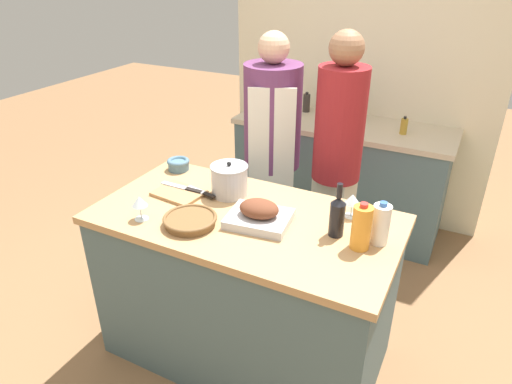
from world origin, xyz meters
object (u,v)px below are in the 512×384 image
(stand_mixer, at_px, (340,105))
(condiment_bottle_short, at_px, (404,126))
(knife_paring, at_px, (202,192))
(milk_jug, at_px, (381,224))
(wine_bottle_green, at_px, (337,215))
(juice_jug, at_px, (361,227))
(stock_pot, at_px, (229,180))
(wine_glass_right, at_px, (352,200))
(knife_chef, at_px, (183,188))
(cutting_board, at_px, (179,193))
(mixing_bowl, at_px, (178,164))
(wine_glass_left, at_px, (139,202))
(roasting_pan, at_px, (259,215))
(person_cook_aproned, at_px, (272,149))
(wicker_basket, at_px, (190,220))
(condiment_bottle_tall, at_px, (306,103))
(person_cook_guest, at_px, (337,157))

(stand_mixer, distance_m, condiment_bottle_short, 0.52)
(knife_paring, xyz_separation_m, stand_mixer, (0.26, 1.58, 0.10))
(milk_jug, xyz_separation_m, wine_bottle_green, (-0.19, -0.03, 0.01))
(juice_jug, distance_m, knife_paring, 0.90)
(condiment_bottle_short, bearing_deg, knife_paring, -116.76)
(stock_pot, distance_m, wine_glass_right, 0.66)
(milk_jug, bearing_deg, knife_chef, 179.30)
(condiment_bottle_short, bearing_deg, milk_jug, -82.89)
(cutting_board, xyz_separation_m, juice_jug, (1.01, -0.05, 0.10))
(mixing_bowl, distance_m, wine_glass_left, 0.59)
(wine_glass_left, bearing_deg, mixing_bowl, 107.77)
(milk_jug, bearing_deg, condiment_bottle_short, 97.11)
(roasting_pan, relative_size, person_cook_aproned, 0.20)
(mixing_bowl, bearing_deg, wicker_basket, -49.41)
(person_cook_aproned, bearing_deg, roasting_pan, -92.19)
(wine_glass_left, xyz_separation_m, condiment_bottle_short, (0.90, 1.87, -0.05))
(mixing_bowl, height_order, condiment_bottle_tall, condiment_bottle_tall)
(milk_jug, relative_size, condiment_bottle_short, 1.56)
(roasting_pan, bearing_deg, milk_jug, 9.96)
(cutting_board, bearing_deg, juice_jug, -2.55)
(roasting_pan, relative_size, milk_jug, 1.58)
(mixing_bowl, height_order, milk_jug, milk_jug)
(roasting_pan, xyz_separation_m, stock_pot, (-0.28, 0.20, 0.04))
(cutting_board, height_order, juice_jug, juice_jug)
(roasting_pan, xyz_separation_m, wine_glass_right, (0.38, 0.27, 0.05))
(stock_pot, xyz_separation_m, condiment_bottle_tall, (-0.19, 1.62, -0.03))
(mixing_bowl, bearing_deg, wine_glass_right, -3.35)
(roasting_pan, distance_m, wine_bottle_green, 0.38)
(milk_jug, xyz_separation_m, knife_chef, (-1.08, 0.01, -0.08))
(juice_jug, bearing_deg, knife_chef, 174.84)
(wine_glass_right, relative_size, person_cook_guest, 0.07)
(stock_pot, xyz_separation_m, mixing_bowl, (-0.44, 0.13, -0.05))
(wine_glass_left, bearing_deg, wine_bottle_green, 18.64)
(mixing_bowl, bearing_deg, wine_glass_left, -72.23)
(stock_pot, relative_size, person_cook_aproned, 0.12)
(wicker_basket, height_order, wine_glass_right, wine_glass_right)
(juice_jug, bearing_deg, wine_bottle_green, 158.01)
(cutting_board, distance_m, milk_jug, 1.08)
(roasting_pan, distance_m, wine_glass_right, 0.47)
(roasting_pan, height_order, knife_chef, roasting_pan)
(stock_pot, distance_m, knife_paring, 0.16)
(milk_jug, distance_m, condiment_bottle_short, 1.55)
(mixing_bowl, height_order, condiment_bottle_short, condiment_bottle_short)
(knife_chef, height_order, knife_paring, same)
(roasting_pan, distance_m, wine_glass_left, 0.58)
(knife_chef, distance_m, condiment_bottle_tall, 1.70)
(wicker_basket, bearing_deg, juice_jug, 13.24)
(juice_jug, xyz_separation_m, knife_paring, (-0.90, 0.09, -0.08))
(stock_pot, relative_size, person_cook_guest, 0.12)
(knife_chef, height_order, person_cook_aproned, person_cook_aproned)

